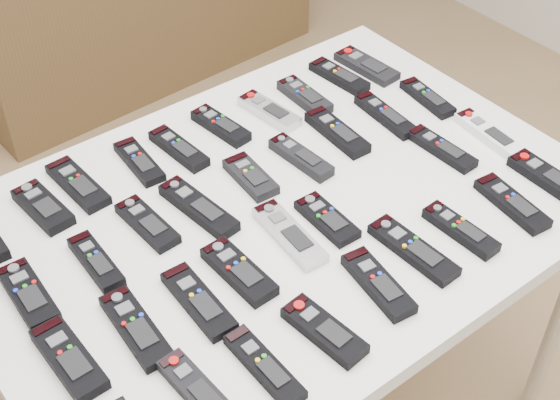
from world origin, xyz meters
TOP-DOWN VIEW (x-y plane):
  - table at (-0.12, 0.10)m, footprint 1.25×0.88m
  - remote_1 at (-0.50, 0.38)m, footprint 0.07×0.16m
  - remote_2 at (-0.42, 0.40)m, footprint 0.07×0.18m
  - remote_3 at (-0.28, 0.39)m, footprint 0.06×0.16m
  - remote_4 at (-0.19, 0.37)m, footprint 0.06×0.17m
  - remote_5 at (-0.07, 0.39)m, footprint 0.07×0.16m
  - remote_6 at (0.05, 0.36)m, footprint 0.07×0.17m
  - remote_7 at (0.16, 0.36)m, footprint 0.05×0.16m
  - remote_8 at (0.28, 0.38)m, footprint 0.06×0.17m
  - remote_9 at (0.37, 0.37)m, footprint 0.07×0.18m
  - remote_10 at (-0.63, 0.18)m, footprint 0.06×0.17m
  - remote_11 at (-0.49, 0.18)m, footprint 0.05×0.16m
  - remote_12 at (-0.36, 0.21)m, footprint 0.06×0.16m
  - remote_13 at (-0.26, 0.19)m, footprint 0.07×0.20m
  - remote_14 at (-0.12, 0.20)m, footprint 0.07×0.14m
  - remote_15 at (0.01, 0.19)m, footprint 0.06×0.17m
  - remote_16 at (0.13, 0.21)m, footprint 0.06×0.18m
  - remote_17 at (0.26, 0.19)m, footprint 0.06×0.18m
  - remote_18 at (0.39, 0.18)m, footprint 0.06×0.16m
  - remote_19 at (-0.63, 0.01)m, footprint 0.06×0.17m
  - remote_20 at (-0.51, -0.00)m, footprint 0.06×0.19m
  - remote_21 at (-0.39, -0.02)m, footprint 0.06×0.18m
  - remote_22 at (-0.29, -0.00)m, footprint 0.06×0.17m
  - remote_23 at (-0.16, 0.02)m, footprint 0.07×0.19m
  - remote_24 at (-0.07, 0.01)m, footprint 0.06×0.15m
  - remote_25 at (0.27, 0.02)m, footprint 0.05×0.17m
  - remote_26 at (0.39, -0.01)m, footprint 0.06×0.19m
  - remote_28 at (-0.50, -0.17)m, footprint 0.06×0.16m
  - remote_29 at (-0.38, -0.20)m, footprint 0.05×0.17m
  - remote_30 at (-0.26, -0.20)m, footprint 0.07×0.17m
  - remote_31 at (-0.11, -0.18)m, footprint 0.07×0.18m
  - remote_32 at (0.00, -0.16)m, footprint 0.06×0.20m
  - remote_33 at (0.11, -0.18)m, footprint 0.05×0.17m
  - remote_34 at (0.25, -0.19)m, footprint 0.07×0.18m
  - remote_35 at (0.37, -0.18)m, footprint 0.06×0.18m

SIDE VIEW (x-z plane):
  - table at x=-0.12m, z-range 0.33..1.11m
  - remote_3 at x=-0.28m, z-range 0.78..0.80m
  - remote_18 at x=0.39m, z-range 0.78..0.80m
  - remote_24 at x=-0.07m, z-range 0.78..0.80m
  - remote_9 at x=0.37m, z-range 0.78..0.80m
  - remote_2 at x=-0.42m, z-range 0.78..0.80m
  - remote_8 at x=0.28m, z-range 0.78..0.80m
  - remote_12 at x=-0.36m, z-range 0.78..0.80m
  - remote_25 at x=0.27m, z-range 0.78..0.80m
  - remote_21 at x=-0.39m, z-range 0.78..0.80m
  - remote_23 at x=-0.16m, z-range 0.78..0.80m
  - remote_29 at x=-0.38m, z-range 0.78..0.80m
  - remote_26 at x=0.39m, z-range 0.78..0.80m
  - remote_17 at x=0.26m, z-range 0.78..0.80m
  - remote_4 at x=-0.19m, z-range 0.78..0.80m
  - remote_32 at x=0.00m, z-range 0.78..0.80m
  - remote_11 at x=-0.49m, z-range 0.78..0.80m
  - remote_20 at x=-0.51m, z-range 0.78..0.80m
  - remote_34 at x=0.25m, z-range 0.78..0.80m
  - remote_14 at x=-0.12m, z-range 0.78..0.80m
  - remote_28 at x=-0.50m, z-range 0.78..0.80m
  - remote_5 at x=-0.07m, z-range 0.78..0.80m
  - remote_1 at x=-0.50m, z-range 0.78..0.80m
  - remote_7 at x=0.16m, z-range 0.78..0.80m
  - remote_6 at x=0.05m, z-range 0.78..0.80m
  - remote_35 at x=0.37m, z-range 0.78..0.80m
  - remote_33 at x=0.11m, z-range 0.78..0.80m
  - remote_31 at x=-0.11m, z-range 0.78..0.80m
  - remote_10 at x=-0.63m, z-range 0.78..0.80m
  - remote_16 at x=0.13m, z-range 0.78..0.80m
  - remote_30 at x=-0.26m, z-range 0.78..0.80m
  - remote_22 at x=-0.29m, z-range 0.78..0.80m
  - remote_13 at x=-0.26m, z-range 0.78..0.80m
  - remote_15 at x=0.01m, z-range 0.78..0.80m
  - remote_19 at x=-0.63m, z-range 0.78..0.80m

